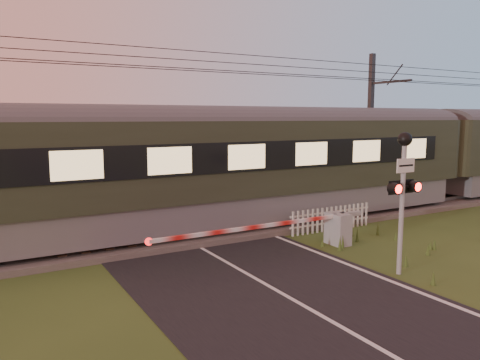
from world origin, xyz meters
TOP-DOWN VIEW (x-y plane):
  - ground at (0.00, 0.00)m, footprint 160.00×160.00m
  - road at (0.02, -0.23)m, footprint 6.00×140.00m
  - track_bed at (0.00, 6.50)m, footprint 140.00×3.40m
  - overhead_wires at (0.00, 6.50)m, footprint 120.00×0.62m
  - train at (12.77, 6.50)m, footprint 43.20×2.98m
  - boom_gate at (3.52, 3.12)m, footprint 7.15×0.77m
  - crossing_signal at (3.39, 0.20)m, footprint 0.92×0.36m
  - picket_fence at (4.95, 4.60)m, footprint 3.54×0.07m
  - catenary_mast at (10.89, 8.72)m, footprint 0.22×2.46m

SIDE VIEW (x-z plane):
  - ground at x=0.00m, z-range 0.00..0.00m
  - road at x=0.02m, z-range 0.00..0.03m
  - track_bed at x=0.00m, z-range -0.13..0.26m
  - picket_fence at x=4.95m, z-range 0.00..0.86m
  - boom_gate at x=3.52m, z-range 0.06..1.07m
  - train at x=12.77m, z-range 0.28..4.31m
  - crossing_signal at x=3.39m, z-range 0.68..4.29m
  - catenary_mast at x=10.89m, z-range 0.14..7.09m
  - overhead_wires at x=0.00m, z-range 5.41..6.04m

